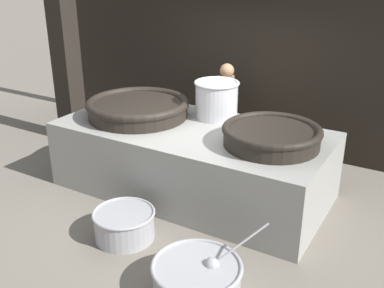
{
  "coord_description": "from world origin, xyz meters",
  "views": [
    {
      "loc": [
        3.0,
        -5.07,
        3.19
      ],
      "look_at": [
        0.0,
        0.0,
        0.74
      ],
      "focal_mm": 42.0,
      "sensor_mm": 36.0,
      "label": 1
    }
  ],
  "objects": [
    {
      "name": "giant_wok_near",
      "position": [
        -0.94,
        -0.0,
        1.13
      ],
      "size": [
        1.53,
        1.53,
        0.27
      ],
      "color": "black",
      "rests_on": "hearth_platform"
    },
    {
      "name": "stock_pot",
      "position": [
        0.08,
        0.57,
        1.27
      ],
      "size": [
        0.66,
        0.66,
        0.55
      ],
      "color": "silver",
      "rests_on": "hearth_platform"
    },
    {
      "name": "support_pillar",
      "position": [
        -2.98,
        0.63,
        1.62
      ],
      "size": [
        0.37,
        0.37,
        3.23
      ],
      "primitive_type": "cube",
      "color": "black",
      "rests_on": "ground_plane"
    },
    {
      "name": "back_wall",
      "position": [
        0.0,
        2.2,
        1.62
      ],
      "size": [
        9.63,
        0.24,
        3.23
      ],
      "primitive_type": "cube",
      "color": "black",
      "rests_on": "ground_plane"
    },
    {
      "name": "prep_bowl_vegetables",
      "position": [
        1.18,
        -1.89,
        0.2
      ],
      "size": [
        1.02,
        0.99,
        0.75
      ],
      "color": "#9E9EA3",
      "rests_on": "ground_plane"
    },
    {
      "name": "giant_wok_far",
      "position": [
        1.19,
        -0.03,
        1.12
      ],
      "size": [
        1.26,
        1.26,
        0.26
      ],
      "color": "black",
      "rests_on": "hearth_platform"
    },
    {
      "name": "ground_plane",
      "position": [
        0.0,
        0.0,
        0.0
      ],
      "size": [
        60.0,
        60.0,
        0.0
      ],
      "primitive_type": "plane",
      "color": "slate"
    },
    {
      "name": "prep_bowl_meat",
      "position": [
        -0.09,
        -1.47,
        0.2
      ],
      "size": [
        0.77,
        0.77,
        0.36
      ],
      "color": "#9E9EA3",
      "rests_on": "ground_plane"
    },
    {
      "name": "hearth_platform",
      "position": [
        0.0,
        0.0,
        0.49
      ],
      "size": [
        3.83,
        1.82,
        0.98
      ],
      "color": "gray",
      "rests_on": "ground_plane"
    },
    {
      "name": "cook",
      "position": [
        -0.11,
        1.25,
        0.89
      ],
      "size": [
        0.47,
        0.65,
        1.64
      ],
      "rotation": [
        0.0,
        0.0,
        3.4
      ],
      "color": "#9E7551",
      "rests_on": "ground_plane"
    }
  ]
}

